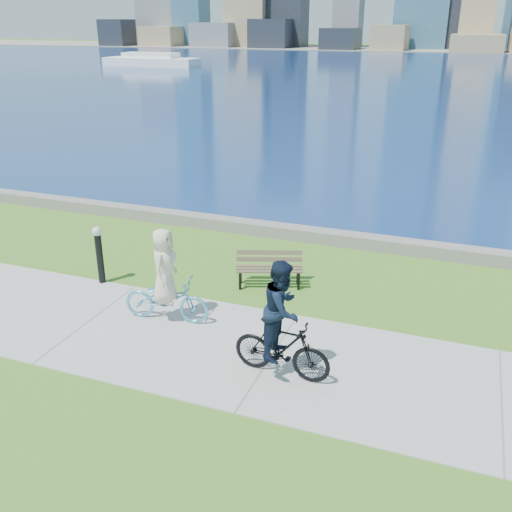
{
  "coord_description": "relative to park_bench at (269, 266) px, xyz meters",
  "views": [
    {
      "loc": [
        2.94,
        -8.59,
        5.81
      ],
      "look_at": [
        -1.07,
        2.07,
        1.1
      ],
      "focal_mm": 40.0,
      "sensor_mm": 36.0,
      "label": 1
    }
  ],
  "objects": [
    {
      "name": "bay_water",
      "position": [
        1.08,
        69.0,
        -0.49
      ],
      "size": [
        320.0,
        131.0,
        0.01
      ],
      "primitive_type": "cube",
      "color": "navy",
      "rests_on": "ground"
    },
    {
      "name": "concrete_path",
      "position": [
        1.08,
        -3.0,
        -0.48
      ],
      "size": [
        80.0,
        3.5,
        0.02
      ],
      "primitive_type": "cube",
      "color": "#9A9A95",
      "rests_on": "ground"
    },
    {
      "name": "far_shore",
      "position": [
        1.08,
        127.0,
        -0.43
      ],
      "size": [
        320.0,
        30.0,
        0.12
      ],
      "primitive_type": "cube",
      "color": "slate",
      "rests_on": "ground"
    },
    {
      "name": "cyclist_man",
      "position": [
        1.44,
        -3.46,
        0.44
      ],
      "size": [
        0.7,
        1.8,
        2.18
      ],
      "rotation": [
        0.0,
        0.0,
        1.51
      ],
      "color": "black",
      "rests_on": "ground"
    },
    {
      "name": "park_bench",
      "position": [
        0.0,
        0.0,
        0.0
      ],
      "size": [
        1.64,
        1.03,
        0.8
      ],
      "rotation": [
        0.0,
        0.0,
        0.35
      ],
      "color": "black",
      "rests_on": "ground"
    },
    {
      "name": "seawall",
      "position": [
        1.08,
        3.2,
        -0.32
      ],
      "size": [
        90.0,
        0.5,
        0.35
      ],
      "primitive_type": "cube",
      "color": "slate",
      "rests_on": "ground"
    },
    {
      "name": "cyclist_woman",
      "position": [
        -1.41,
        -2.39,
        0.27
      ],
      "size": [
        0.86,
        1.88,
        2.01
      ],
      "rotation": [
        0.0,
        0.0,
        1.7
      ],
      "color": "#53ABCB",
      "rests_on": "ground"
    },
    {
      "name": "ground",
      "position": [
        1.08,
        -3.0,
        -0.49
      ],
      "size": [
        320.0,
        320.0,
        0.0
      ],
      "primitive_type": "plane",
      "color": "#39681B",
      "rests_on": "ground"
    },
    {
      "name": "ferry_near",
      "position": [
        -38.28,
        60.17,
        0.26
      ],
      "size": [
        13.3,
        3.8,
        1.8
      ],
      "color": "white",
      "rests_on": "ground"
    },
    {
      "name": "bollard_lamp",
      "position": [
        -3.78,
        -1.3,
        0.32
      ],
      "size": [
        0.23,
        0.23,
        1.42
      ],
      "color": "black",
      "rests_on": "ground"
    }
  ]
}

